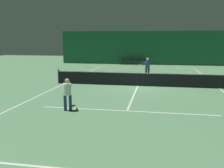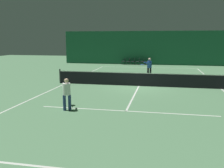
{
  "view_description": "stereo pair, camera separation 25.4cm",
  "coord_description": "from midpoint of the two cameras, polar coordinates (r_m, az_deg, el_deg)",
  "views": [
    {
      "loc": [
        1.3,
        -17.48,
        3.28
      ],
      "look_at": [
        -1.09,
        -4.31,
        0.86
      ],
      "focal_mm": 40.0,
      "sensor_mm": 36.0,
      "label": 1
    },
    {
      "loc": [
        1.55,
        -17.43,
        3.28
      ],
      "look_at": [
        -1.09,
        -4.31,
        0.86
      ],
      "focal_mm": 40.0,
      "sensor_mm": 36.0,
      "label": 2
    }
  ],
  "objects": [
    {
      "name": "court_line_service_far",
      "position": [
        24.12,
        7.88,
        2.31
      ],
      "size": [
        8.25,
        0.1,
        0.0
      ],
      "color": "silver",
      "rests_on": "ground"
    },
    {
      "name": "court_line_baseline_far",
      "position": [
        29.57,
        8.55,
        3.74
      ],
      "size": [
        11.0,
        0.1,
        0.0
      ],
      "color": "silver",
      "rests_on": "ground"
    },
    {
      "name": "tennis_net",
      "position": [
        17.73,
        6.62,
        1.17
      ],
      "size": [
        12.0,
        0.1,
        1.07
      ],
      "color": "black",
      "rests_on": "ground"
    },
    {
      "name": "courtside_chair_3",
      "position": [
        32.54,
        6.26,
        5.23
      ],
      "size": [
        0.44,
        0.44,
        0.84
      ],
      "rotation": [
        0.0,
        0.0,
        -1.57
      ],
      "color": "#2D2D2D",
      "rests_on": "ground"
    },
    {
      "name": "courtside_chair_0",
      "position": [
        32.76,
        3.01,
        5.31
      ],
      "size": [
        0.44,
        0.44,
        0.84
      ],
      "rotation": [
        0.0,
        0.0,
        -1.57
      ],
      "color": "#2D2D2D",
      "rests_on": "ground"
    },
    {
      "name": "courtside_chair_5",
      "position": [
        32.45,
        8.45,
        5.17
      ],
      "size": [
        0.44,
        0.44,
        0.84
      ],
      "rotation": [
        0.0,
        0.0,
        -1.57
      ],
      "color": "#2D2D2D",
      "rests_on": "ground"
    },
    {
      "name": "court_line_service_near",
      "position": [
        11.62,
        3.88,
        -6.18
      ],
      "size": [
        8.25,
        0.1,
        0.0
      ],
      "color": "silver",
      "rests_on": "ground"
    },
    {
      "name": "courtside_chair_1",
      "position": [
        32.67,
        4.09,
        5.28
      ],
      "size": [
        0.44,
        0.44,
        0.84
      ],
      "rotation": [
        0.0,
        0.0,
        -1.57
      ],
      "color": "#2D2D2D",
      "rests_on": "ground"
    },
    {
      "name": "court_line_centre",
      "position": [
        17.82,
        6.58,
        -0.45
      ],
      "size": [
        0.1,
        12.8,
        0.0
      ],
      "color": "silver",
      "rests_on": "ground"
    },
    {
      "name": "backdrop_curtain",
      "position": [
        32.89,
        8.97,
        8.14
      ],
      "size": [
        23.0,
        0.12,
        4.32
      ],
      "color": "#1E5B3D",
      "rests_on": "ground"
    },
    {
      "name": "ground_plane",
      "position": [
        17.82,
        6.58,
        -0.45
      ],
      "size": [
        60.0,
        60.0,
        0.0
      ],
      "primitive_type": "plane",
      "color": "#56845B"
    },
    {
      "name": "court_line_sideline_left",
      "position": [
        19.06,
        -10.12,
        0.16
      ],
      "size": [
        0.1,
        23.8,
        0.0
      ],
      "color": "silver",
      "rests_on": "ground"
    },
    {
      "name": "courtside_chair_2",
      "position": [
        32.6,
        5.17,
        5.26
      ],
      "size": [
        0.44,
        0.44,
        0.84
      ],
      "rotation": [
        0.0,
        0.0,
        -1.57
      ],
      "color": "#2D2D2D",
      "rests_on": "ground"
    },
    {
      "name": "player_far",
      "position": [
        21.88,
        8.81,
        4.07
      ],
      "size": [
        1.06,
        1.32,
        1.68
      ],
      "rotation": [
        0.0,
        0.0,
        -2.17
      ],
      "color": "black",
      "rests_on": "ground"
    },
    {
      "name": "courtside_chair_4",
      "position": [
        32.49,
        7.35,
        5.2
      ],
      "size": [
        0.44,
        0.44,
        0.84
      ],
      "rotation": [
        0.0,
        0.0,
        -1.57
      ],
      "color": "#2D2D2D",
      "rests_on": "ground"
    },
    {
      "name": "player_near",
      "position": [
        11.72,
        -9.71,
        -1.73
      ],
      "size": [
        0.81,
        1.31,
        1.51
      ],
      "rotation": [
        0.0,
        0.0,
        1.97
      ],
      "color": "navy",
      "rests_on": "ground"
    },
    {
      "name": "court_line_sideline_right",
      "position": [
        18.22,
        24.09,
        -1.04
      ],
      "size": [
        0.1,
        23.8,
        0.0
      ],
      "color": "silver",
      "rests_on": "ground"
    }
  ]
}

